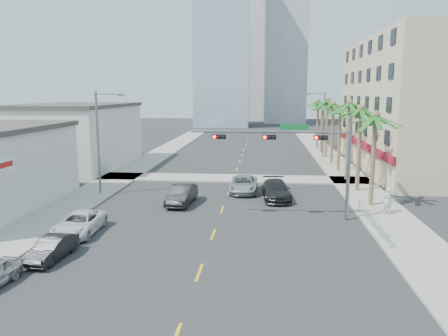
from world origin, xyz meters
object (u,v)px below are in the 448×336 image
object	(u,v)px
pedestrian	(387,201)
car_lane_left	(182,195)
car_lane_right	(276,190)
car_parked_mid	(52,248)
car_parked_far	(80,223)
traffic_signal_mast	(302,149)
car_lane_center	(244,184)

from	to	relation	value
pedestrian	car_lane_left	bearing A→B (deg)	-23.97
car_lane_right	pedestrian	distance (m)	9.03
car_lane_left	car_parked_mid	bearing A→B (deg)	-107.26
car_parked_far	car_lane_right	xyz separation A→B (m)	(12.71, 10.36, 0.11)
car_parked_mid	car_lane_right	bearing A→B (deg)	54.26
traffic_signal_mast	car_lane_center	distance (m)	10.24
car_parked_mid	car_lane_center	bearing A→B (deg)	65.22
car_lane_right	pedestrian	world-z (taller)	pedestrian
pedestrian	traffic_signal_mast	bearing A→B (deg)	-3.77
car_parked_mid	car_lane_left	distance (m)	13.25
car_parked_mid	car_lane_left	size ratio (longest dim) A/B	0.78
car_lane_center	pedestrian	bearing A→B (deg)	-31.44
car_parked_far	car_lane_right	size ratio (longest dim) A/B	0.90
car_lane_left	car_lane_right	distance (m)	7.97
car_lane_right	car_parked_mid	bearing A→B (deg)	-134.61
car_parked_far	car_lane_right	bearing A→B (deg)	37.78
car_parked_mid	car_lane_right	xyz separation A→B (m)	(12.38, 14.71, 0.17)
car_parked_far	car_lane_right	world-z (taller)	car_lane_right
car_lane_left	car_lane_right	bearing A→B (deg)	20.94
car_lane_center	car_parked_mid	bearing A→B (deg)	-118.87
car_parked_far	car_lane_center	world-z (taller)	car_lane_center
car_parked_mid	car_lane_right	size ratio (longest dim) A/B	0.69
car_lane_left	car_lane_center	distance (m)	6.71
pedestrian	car_lane_right	bearing A→B (deg)	-45.23
car_lane_left	pedestrian	xyz separation A→B (m)	(15.56, -1.94, 0.34)
pedestrian	car_parked_mid	bearing A→B (deg)	10.29
traffic_signal_mast	car_lane_right	bearing A→B (deg)	105.29
car_lane_left	pedestrian	bearing A→B (deg)	-3.31
car_lane_left	car_lane_right	size ratio (longest dim) A/B	0.88
traffic_signal_mast	pedestrian	xyz separation A→B (m)	(6.36, 1.48, -3.94)
traffic_signal_mast	car_lane_right	distance (m)	7.35
car_parked_mid	car_lane_center	world-z (taller)	car_lane_center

